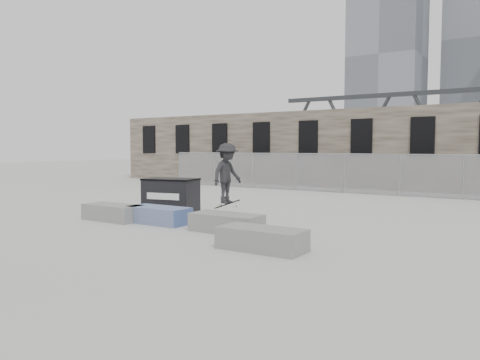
# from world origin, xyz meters

# --- Properties ---
(ground) EXTENTS (120.00, 120.00, 0.00)m
(ground) POSITION_xyz_m (0.00, 0.00, 0.00)
(ground) COLOR #B4B4AF
(ground) RESTS_ON ground
(stone_wall) EXTENTS (36.00, 2.58, 4.50)m
(stone_wall) POSITION_xyz_m (0.00, 16.24, 2.26)
(stone_wall) COLOR brown
(stone_wall) RESTS_ON ground
(chainlink_fence) EXTENTS (22.06, 0.06, 2.02)m
(chainlink_fence) POSITION_xyz_m (-0.00, 12.50, 1.04)
(chainlink_fence) COLOR gray
(chainlink_fence) RESTS_ON ground
(planter_far_left) EXTENTS (2.00, 0.90, 0.51)m
(planter_far_left) POSITION_xyz_m (-2.99, -0.14, 0.28)
(planter_far_left) COLOR gray
(planter_far_left) RESTS_ON ground
(planter_center_left) EXTENTS (2.00, 0.90, 0.51)m
(planter_center_left) POSITION_xyz_m (-1.36, 0.20, 0.28)
(planter_center_left) COLOR #33509B
(planter_center_left) RESTS_ON ground
(planter_center_right) EXTENTS (2.00, 0.90, 0.51)m
(planter_center_right) POSITION_xyz_m (1.23, 0.12, 0.28)
(planter_center_right) COLOR gray
(planter_center_right) RESTS_ON ground
(planter_offset) EXTENTS (2.00, 0.90, 0.51)m
(planter_offset) POSITION_xyz_m (3.19, -1.30, 0.28)
(planter_offset) COLOR gray
(planter_offset) RESTS_ON ground
(dumpster) EXTENTS (2.05, 1.49, 1.22)m
(dumpster) POSITION_xyz_m (-2.65, 2.23, 0.62)
(dumpster) COLOR black
(dumpster) RESTS_ON ground
(skateboarder) EXTENTS (0.78, 1.19, 1.95)m
(skateboarder) POSITION_xyz_m (0.67, 0.98, 1.56)
(skateboarder) COLOR #242326
(skateboarder) RESTS_ON ground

